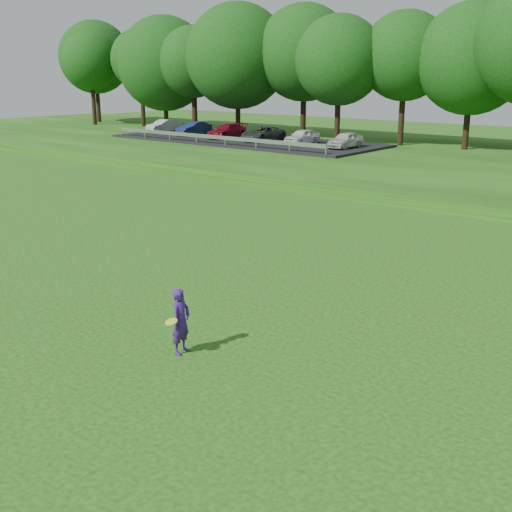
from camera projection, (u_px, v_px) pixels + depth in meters
The scene contains 4 objects.
ground at pixel (123, 344), 15.65m from camera, with size 140.00×140.00×0.00m, color #17450D.
walking_path at pixel (453, 210), 30.53m from camera, with size 130.00×1.60×0.04m, color gray.
parking_lot at pixel (244, 136), 54.28m from camera, with size 24.00×9.00×1.38m.
woman at pixel (181, 321), 14.93m from camera, with size 0.50×0.85×1.60m.
Camera 1 is at (11.63, -9.14, 6.41)m, focal length 45.00 mm.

